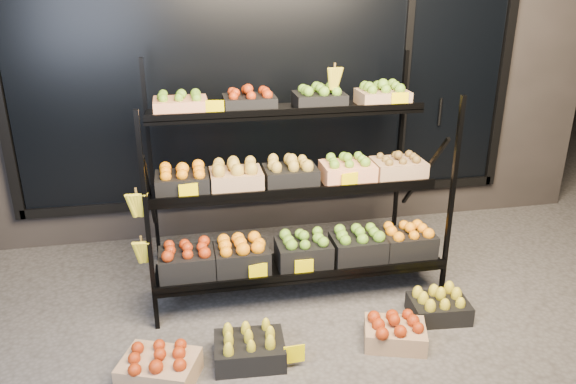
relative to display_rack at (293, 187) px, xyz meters
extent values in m
plane|color=#514F4C|center=(0.01, -0.60, -0.79)|extent=(24.00, 24.00, 0.00)
cube|color=#2D2826|center=(0.01, 2.00, 0.96)|extent=(6.00, 2.00, 3.50)
cube|color=black|center=(0.01, 0.98, 0.76)|extent=(4.20, 0.04, 2.40)
cube|color=black|center=(0.01, 0.96, -0.45)|extent=(4.30, 0.06, 0.08)
cube|color=black|center=(2.16, 0.96, 0.76)|extent=(0.08, 0.06, 2.50)
cube|color=black|center=(1.21, 0.96, 0.76)|extent=(0.06, 0.06, 2.50)
cylinder|color=black|center=(1.56, 0.93, 0.26)|extent=(0.02, 0.02, 0.25)
cube|color=black|center=(-1.01, -0.42, -0.04)|extent=(0.03, 0.03, 1.50)
cube|color=black|center=(1.04, -0.42, -0.04)|extent=(0.03, 0.03, 1.50)
cube|color=black|center=(-1.01, 0.55, 0.04)|extent=(0.03, 0.03, 1.66)
cube|color=black|center=(1.04, 0.55, 0.04)|extent=(0.03, 0.03, 1.66)
cube|color=black|center=(0.01, -0.25, -0.52)|extent=(2.05, 0.42, 0.03)
cube|color=black|center=(0.01, -0.45, -0.49)|extent=(2.05, 0.02, 0.05)
cube|color=black|center=(0.01, 0.05, -0.02)|extent=(2.05, 0.40, 0.03)
cube|color=black|center=(0.01, -0.14, 0.01)|extent=(2.05, 0.02, 0.05)
cube|color=black|center=(0.01, 0.35, 0.48)|extent=(2.05, 0.40, 0.03)
cube|color=black|center=(0.01, 0.16, 0.51)|extent=(2.05, 0.02, 0.05)
cube|color=tan|center=(-0.76, 0.35, 0.55)|extent=(0.38, 0.28, 0.11)
ellipsoid|color=#6CA529|center=(-0.76, 0.35, 0.63)|extent=(0.32, 0.24, 0.07)
cube|color=black|center=(-0.26, 0.35, 0.55)|extent=(0.38, 0.28, 0.11)
ellipsoid|color=#A8260C|center=(-0.26, 0.35, 0.63)|extent=(0.32, 0.24, 0.07)
cube|color=black|center=(0.28, 0.35, 0.55)|extent=(0.38, 0.28, 0.11)
ellipsoid|color=#6CA529|center=(0.28, 0.35, 0.63)|extent=(0.32, 0.24, 0.07)
cube|color=tan|center=(0.78, 0.35, 0.55)|extent=(0.38, 0.28, 0.11)
ellipsoid|color=#6CA529|center=(0.78, 0.35, 0.63)|extent=(0.32, 0.24, 0.07)
cube|color=black|center=(-0.78, 0.05, 0.06)|extent=(0.38, 0.28, 0.14)
ellipsoid|color=orange|center=(-0.78, 0.05, 0.16)|extent=(0.32, 0.24, 0.07)
cube|color=tan|center=(-0.41, 0.05, 0.06)|extent=(0.38, 0.28, 0.14)
ellipsoid|color=gold|center=(-0.41, 0.05, 0.16)|extent=(0.32, 0.24, 0.07)
cube|color=black|center=(-0.01, 0.05, 0.06)|extent=(0.38, 0.28, 0.14)
ellipsoid|color=gold|center=(-0.01, 0.05, 0.16)|extent=(0.32, 0.24, 0.07)
cube|color=tan|center=(0.43, 0.05, 0.06)|extent=(0.38, 0.28, 0.14)
ellipsoid|color=#6CA529|center=(0.43, 0.05, 0.16)|extent=(0.32, 0.24, 0.07)
cube|color=tan|center=(0.82, 0.05, 0.06)|extent=(0.38, 0.28, 0.14)
ellipsoid|color=brown|center=(0.82, 0.05, 0.16)|extent=(0.32, 0.24, 0.07)
cube|color=black|center=(-0.79, -0.25, -0.42)|extent=(0.38, 0.28, 0.18)
ellipsoid|color=#A8260C|center=(-0.79, -0.25, -0.30)|extent=(0.32, 0.24, 0.07)
cube|color=black|center=(-0.41, -0.25, -0.42)|extent=(0.38, 0.28, 0.18)
ellipsoid|color=orange|center=(-0.41, -0.25, -0.30)|extent=(0.32, 0.24, 0.07)
cube|color=black|center=(0.03, -0.25, -0.42)|extent=(0.38, 0.28, 0.18)
ellipsoid|color=#6CA529|center=(0.03, -0.25, -0.30)|extent=(0.32, 0.24, 0.07)
cube|color=black|center=(0.43, -0.25, -0.42)|extent=(0.38, 0.28, 0.18)
ellipsoid|color=#6CA529|center=(0.43, -0.25, -0.30)|extent=(0.32, 0.24, 0.07)
cube|color=black|center=(0.81, -0.25, -0.42)|extent=(0.38, 0.28, 0.18)
ellipsoid|color=orange|center=(0.81, -0.25, -0.30)|extent=(0.32, 0.24, 0.07)
ellipsoid|color=gold|center=(-1.06, -0.40, 0.20)|extent=(0.14, 0.08, 0.22)
ellipsoid|color=gold|center=(-1.06, -0.40, -0.13)|extent=(0.14, 0.08, 0.22)
ellipsoid|color=gold|center=(0.36, 0.25, 0.81)|extent=(0.14, 0.08, 0.22)
cube|color=#F7DC00|center=(-0.75, -0.10, 0.05)|extent=(0.13, 0.01, 0.12)
cube|color=#F7DC00|center=(0.40, -0.10, 0.05)|extent=(0.13, 0.01, 0.12)
cube|color=#F7DC00|center=(0.86, 0.20, 0.55)|extent=(0.13, 0.01, 0.12)
cube|color=#F7DC00|center=(-0.52, 0.20, 0.55)|extent=(0.13, 0.01, 0.12)
cube|color=#F7DC00|center=(-0.32, -0.40, -0.45)|extent=(0.13, 0.01, 0.12)
cube|color=#F7DC00|center=(0.00, -0.40, -0.45)|extent=(0.13, 0.01, 0.12)
cube|color=#F7DC00|center=(-0.19, -1.00, -0.73)|extent=(0.13, 0.01, 0.12)
cube|color=tan|center=(-0.99, -0.95, -0.71)|extent=(0.52, 0.45, 0.15)
ellipsoid|color=#A8260C|center=(-0.99, -0.95, -0.61)|extent=(0.43, 0.38, 0.07)
cube|color=black|center=(-0.45, -0.88, -0.71)|extent=(0.45, 0.34, 0.15)
ellipsoid|color=gold|center=(-0.45, -0.88, -0.61)|extent=(0.37, 0.29, 0.07)
cube|color=tan|center=(0.49, -0.89, -0.72)|extent=(0.45, 0.39, 0.13)
ellipsoid|color=#A8260C|center=(0.49, -0.89, -0.63)|extent=(0.38, 0.32, 0.07)
cube|color=black|center=(0.90, -0.67, -0.72)|extent=(0.41, 0.32, 0.13)
ellipsoid|color=gold|center=(0.90, -0.67, -0.62)|extent=(0.35, 0.27, 0.07)
camera|label=1|loc=(-0.77, -3.71, 1.46)|focal=35.00mm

